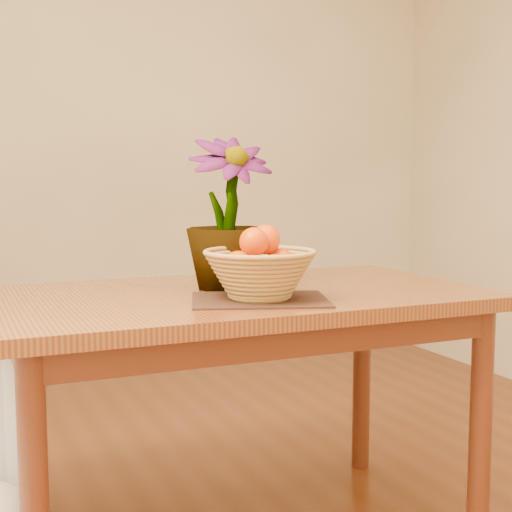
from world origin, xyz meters
name	(u,v)px	position (x,y,z in m)	size (l,w,h in m)	color
wall_back	(99,128)	(0.00, 2.25, 1.35)	(4.00, 0.02, 2.70)	#FFEBC2
table	(240,321)	(0.00, 0.30, 0.66)	(1.40, 0.80, 0.75)	brown
placemat	(260,300)	(-0.01, 0.13, 0.75)	(0.36, 0.27, 0.01)	#391D14
wicker_basket	(260,276)	(-0.01, 0.13, 0.82)	(0.30, 0.30, 0.12)	#B28C4A
orange_pile	(260,258)	(-0.01, 0.13, 0.87)	(0.21, 0.20, 0.14)	#EE3503
potted_plant	(228,213)	(-0.01, 0.36, 0.97)	(0.25, 0.25, 0.45)	#1E4F16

